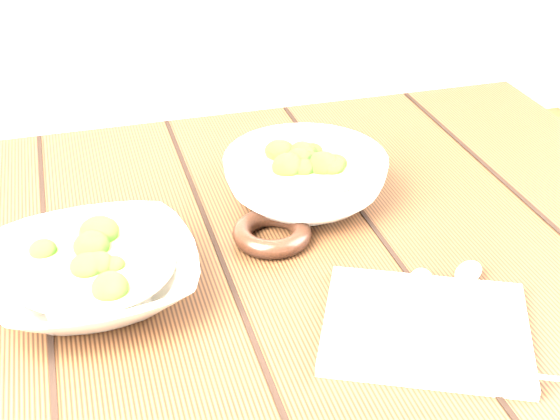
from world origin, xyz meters
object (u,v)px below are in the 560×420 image
object	(u,v)px
soup_bowl_back	(305,178)
trivet	(272,233)
napkin	(426,327)
soup_bowl_front	(95,274)
table	(238,328)

from	to	relation	value
soup_bowl_back	trivet	world-z (taller)	soup_bowl_back
soup_bowl_back	napkin	xyz separation A→B (m)	(0.04, -0.29, -0.03)
soup_bowl_front	trivet	size ratio (longest dim) A/B	2.37
table	soup_bowl_front	world-z (taller)	soup_bowl_front
trivet	soup_bowl_back	bearing A→B (deg)	49.59
soup_bowl_back	trivet	size ratio (longest dim) A/B	2.70
soup_bowl_front	napkin	world-z (taller)	soup_bowl_front
table	soup_bowl_front	bearing A→B (deg)	-164.71
table	soup_bowl_back	world-z (taller)	soup_bowl_back
trivet	napkin	distance (m)	0.24
table	soup_bowl_back	bearing A→B (deg)	36.99
table	napkin	distance (m)	0.28
trivet	table	bearing A→B (deg)	-170.83
soup_bowl_front	napkin	size ratio (longest dim) A/B	1.10
napkin	soup_bowl_back	bearing A→B (deg)	123.24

